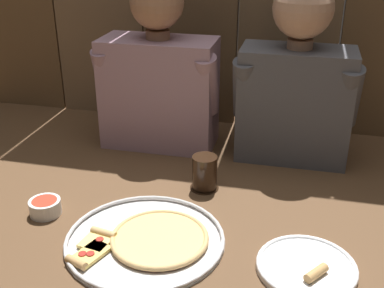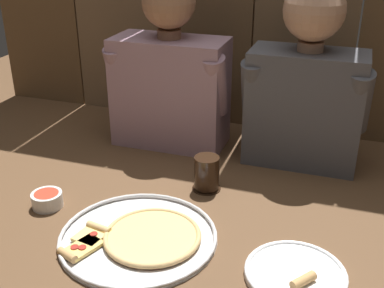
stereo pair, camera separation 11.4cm
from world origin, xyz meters
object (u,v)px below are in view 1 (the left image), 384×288
at_px(pizza_tray, 148,239).
at_px(diner_left, 159,71).
at_px(drinking_glass, 205,173).
at_px(dinner_plate, 307,267).
at_px(dipping_bowl, 45,206).
at_px(diner_right, 297,76).

height_order(pizza_tray, diner_left, diner_left).
bearing_deg(drinking_glass, dinner_plate, -45.39).
height_order(pizza_tray, dipping_bowl, dipping_bowl).
bearing_deg(dipping_bowl, dinner_plate, -6.05).
bearing_deg(diner_right, diner_left, -179.96).
relative_size(drinking_glass, diner_right, 0.18).
bearing_deg(drinking_glass, diner_right, 49.76).
xyz_separation_m(dinner_plate, drinking_glass, (-0.31, 0.32, 0.04)).
bearing_deg(diner_left, dipping_bowl, -108.63).
height_order(dipping_bowl, diner_right, diner_right).
relative_size(drinking_glass, dipping_bowl, 1.22).
height_order(dipping_bowl, diner_left, diner_left).
bearing_deg(diner_right, pizza_tray, -118.90).
relative_size(drinking_glass, diner_left, 0.18).
xyz_separation_m(drinking_glass, dipping_bowl, (-0.40, -0.24, -0.03)).
relative_size(pizza_tray, diner_right, 0.68).
relative_size(dinner_plate, diner_left, 0.40).
relative_size(dinner_plate, diner_right, 0.39).
bearing_deg(diner_left, dinner_plate, -48.27).
bearing_deg(dinner_plate, dipping_bowl, 173.95).
xyz_separation_m(dipping_bowl, diner_left, (0.18, 0.52, 0.25)).
xyz_separation_m(pizza_tray, diner_left, (-0.14, 0.58, 0.26)).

